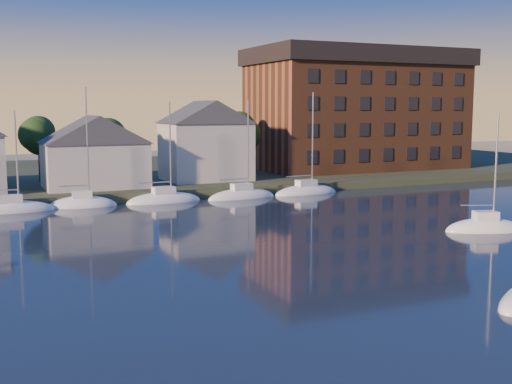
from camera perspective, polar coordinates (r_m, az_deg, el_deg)
shoreline_land at (r=93.60m, az=-12.45°, el=1.24°), size 160.00×50.00×2.00m
wooden_dock at (r=71.42m, az=-8.59°, el=-0.57°), size 120.00×3.00×1.00m
clubhouse_centre at (r=74.40m, az=-14.18°, el=3.59°), size 11.55×8.40×8.08m
clubhouse_east at (r=79.94m, az=-4.52°, el=4.67°), size 10.50×8.40×9.80m
condo_block at (r=96.93m, az=8.94°, el=7.34°), size 31.00×17.00×17.40m
tree_line at (r=81.91m, az=-9.45°, el=5.48°), size 93.40×5.40×8.90m
moored_fleet at (r=66.20m, az=-17.90°, el=-1.40°), size 63.50×2.40×12.05m
drifting_sailboat_right at (r=55.09m, az=19.69°, el=-3.21°), size 6.92×4.38×10.63m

